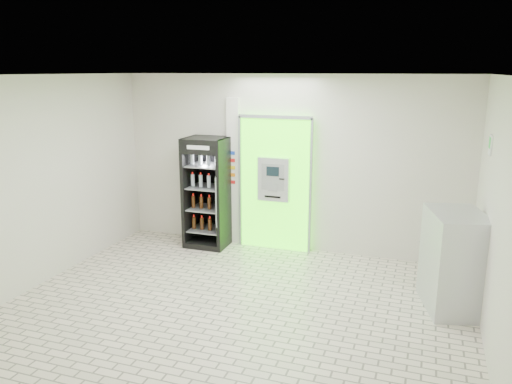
% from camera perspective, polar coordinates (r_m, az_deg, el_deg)
% --- Properties ---
extents(ground, '(6.00, 6.00, 0.00)m').
position_cam_1_polar(ground, '(6.75, -2.33, -13.16)').
color(ground, '#C1B5A0').
rests_on(ground, ground).
extents(room_shell, '(6.00, 6.00, 6.00)m').
position_cam_1_polar(room_shell, '(6.14, -2.49, 2.34)').
color(room_shell, beige).
rests_on(room_shell, ground).
extents(atm_assembly, '(1.30, 0.24, 2.33)m').
position_cam_1_polar(atm_assembly, '(8.58, 2.22, 1.06)').
color(atm_assembly, '#43FF10').
rests_on(atm_assembly, ground).
extents(pillar, '(0.22, 0.11, 2.60)m').
position_cam_1_polar(pillar, '(8.83, -2.55, 2.29)').
color(pillar, silver).
rests_on(pillar, ground).
extents(beverage_cooler, '(0.73, 0.69, 1.93)m').
position_cam_1_polar(beverage_cooler, '(8.82, -5.53, -0.26)').
color(beverage_cooler, black).
rests_on(beverage_cooler, ground).
extents(steel_cabinet, '(0.89, 1.11, 1.30)m').
position_cam_1_polar(steel_cabinet, '(7.00, 21.69, -7.36)').
color(steel_cabinet, '#B7BAC0').
rests_on(steel_cabinet, ground).
extents(exit_sign, '(0.02, 0.22, 0.26)m').
position_cam_1_polar(exit_sign, '(7.10, 25.21, 4.90)').
color(exit_sign, white).
rests_on(exit_sign, room_shell).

